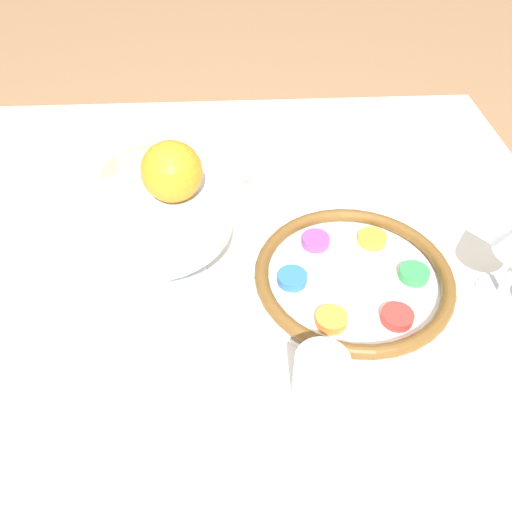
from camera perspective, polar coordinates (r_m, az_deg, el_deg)
The scene contains 8 objects.
ground_plane at distance 1.38m, azimuth -2.85°, elevation -20.18°, with size 8.00×8.00×0.00m, color #99704C.
dining_table at distance 1.07m, azimuth -3.53°, elevation -12.14°, with size 1.15×0.91×0.71m.
seder_plate at distance 0.73m, azimuth 11.04°, elevation -2.36°, with size 0.28×0.28×0.03m.
fruit_stand at distance 0.71m, azimuth -11.43°, elevation 3.64°, with size 0.21×0.21×0.11m.
orange_fruit at distance 0.68m, azimuth -9.60°, elevation 9.49°, with size 0.08×0.08×0.08m.
bread_plate at distance 0.95m, azimuth -12.06°, elevation 9.52°, with size 0.18×0.18×0.02m.
napkin_roll at distance 0.91m, azimuth -5.99°, elevation 9.65°, with size 0.18×0.04×0.04m.
cup_mid at distance 0.60m, azimuth 7.32°, elevation -13.62°, with size 0.06×0.06×0.07m.
Camera 1 is at (-0.03, 0.58, 1.25)m, focal length 35.00 mm.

